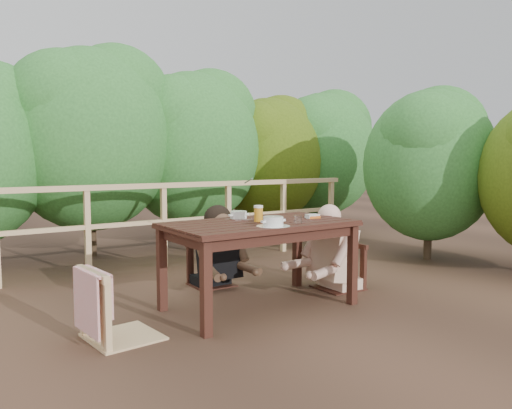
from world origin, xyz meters
TOP-DOWN VIEW (x-y plane):
  - ground at (0.00, 0.00)m, footprint 60.00×60.00m
  - table at (0.00, 0.00)m, footprint 1.60×0.90m
  - chair_left at (-1.25, -0.06)m, footprint 0.54×0.54m
  - chair_far at (0.03, 0.90)m, footprint 0.41×0.41m
  - chair_right at (1.01, 0.07)m, footprint 0.44×0.44m
  - woman at (0.03, 0.92)m, footprint 0.52×0.64m
  - diner_right at (1.04, 0.07)m, footprint 0.72×0.60m
  - railing at (0.00, 2.00)m, footprint 5.60×0.10m
  - hedge_row at (0.40, 3.20)m, footprint 6.60×1.60m
  - shrub_side at (3.20, -0.15)m, footprint 1.40×2.20m
  - soup_near at (-0.07, -0.29)m, footprint 0.28×0.28m
  - soup_far at (-0.03, 0.29)m, footprint 0.25×0.25m
  - bread_roll at (-0.01, -0.20)m, footprint 0.12×0.09m
  - beer_glass at (-0.00, 0.01)m, footprint 0.08×0.08m
  - tumbler at (0.19, -0.29)m, footprint 0.07×0.07m
  - butter_tub at (0.54, -0.07)m, footprint 0.13×0.10m

SIDE VIEW (x-z plane):
  - ground at x=0.00m, z-range 0.00..0.00m
  - table at x=0.00m, z-range 0.00..0.74m
  - chair_far at x=0.03m, z-range 0.00..0.82m
  - chair_right at x=1.01m, z-range 0.00..0.85m
  - chair_left at x=-1.25m, z-range 0.00..1.00m
  - railing at x=0.00m, z-range 0.00..1.01m
  - woman at x=0.03m, z-range 0.00..1.27m
  - diner_right at x=1.04m, z-range 0.00..1.40m
  - butter_tub at x=0.54m, z-range 0.74..0.79m
  - bread_roll at x=-0.01m, z-range 0.74..0.81m
  - tumbler at x=0.19m, z-range 0.74..0.82m
  - soup_far at x=-0.03m, z-range 0.74..0.82m
  - soup_near at x=-0.07m, z-range 0.74..0.83m
  - beer_glass at x=0.00m, z-range 0.74..0.90m
  - shrub_side at x=3.20m, z-range 0.00..2.90m
  - hedge_row at x=0.40m, z-range 0.00..3.80m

